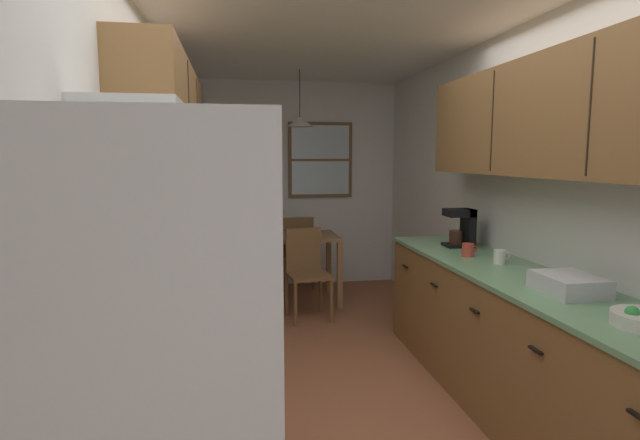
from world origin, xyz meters
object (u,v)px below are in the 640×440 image
(refrigerator, at_px, (155,420))
(mug_by_coffeemaker, at_px, (468,250))
(dining_table, at_px, (300,248))
(microwave_over_range, at_px, (138,143))
(trash_bin, at_px, (240,292))
(mug_spare, at_px, (500,257))
(dining_chair_far, at_px, (297,249))
(table_serving_bowl, at_px, (309,232))
(stove_range, at_px, (177,417))
(storage_canister, at_px, (183,277))
(coffee_maker, at_px, (462,227))
(dish_rack, at_px, (569,284))
(dining_chair_near, at_px, (306,269))

(refrigerator, relative_size, mug_by_coffeemaker, 14.18)
(dining_table, bearing_deg, microwave_over_range, -108.45)
(trash_bin, distance_m, mug_spare, 2.46)
(mug_by_coffeemaker, bearing_deg, refrigerator, -134.76)
(dining_table, relative_size, dining_chair_far, 0.91)
(refrigerator, bearing_deg, table_serving_bowl, 75.48)
(table_serving_bowl, bearing_deg, stove_range, -108.17)
(dining_chair_far, bearing_deg, storage_canister, -106.90)
(dining_chair_far, distance_m, trash_bin, 1.49)
(mug_by_coffeemaker, height_order, table_serving_bowl, mug_by_coffeemaker)
(storage_canister, height_order, coffee_maker, coffee_maker)
(mug_by_coffeemaker, height_order, dish_rack, dish_rack)
(refrigerator, xyz_separation_m, dish_rack, (1.98, 0.90, 0.09))
(dining_table, relative_size, coffee_maker, 2.66)
(refrigerator, height_order, dish_rack, refrigerator)
(dish_rack, bearing_deg, mug_spare, 87.67)
(microwave_over_range, xyz_separation_m, dish_rack, (2.13, 0.16, -0.73))
(coffee_maker, distance_m, table_serving_bowl, 2.01)
(dish_rack, bearing_deg, storage_canister, 170.30)
(stove_range, height_order, dish_rack, stove_range)
(dining_table, bearing_deg, storage_canister, -109.55)
(microwave_over_range, bearing_deg, dining_chair_near, 68.32)
(dining_table, height_order, dining_chair_far, dining_chair_far)
(refrigerator, height_order, storage_canister, refrigerator)
(dining_chair_near, distance_m, trash_bin, 0.71)
(dining_chair_far, bearing_deg, mug_spare, -70.45)
(coffee_maker, bearing_deg, refrigerator, -131.46)
(refrigerator, bearing_deg, trash_bin, 85.47)
(stove_range, bearing_deg, dish_rack, 4.44)
(table_serving_bowl, bearing_deg, dish_rack, -73.41)
(refrigerator, xyz_separation_m, mug_spare, (2.01, 1.66, 0.09))
(dining_table, height_order, mug_by_coffeemaker, mug_by_coffeemaker)
(dining_table, distance_m, dining_chair_near, 0.57)
(dining_table, bearing_deg, trash_bin, -132.81)
(stove_range, distance_m, table_serving_bowl, 3.47)
(mug_by_coffeemaker, xyz_separation_m, dish_rack, (0.07, -1.02, 0.00))
(stove_range, distance_m, dining_chair_near, 2.88)
(microwave_over_range, xyz_separation_m, coffee_maker, (2.19, 1.57, -0.62))
(refrigerator, distance_m, storage_canister, 1.25)
(refrigerator, distance_m, dish_rack, 2.17)
(dish_rack, bearing_deg, refrigerator, -155.52)
(stove_range, distance_m, dining_chair_far, 3.96)
(microwave_over_range, height_order, dining_chair_near, microwave_over_range)
(dining_chair_near, distance_m, mug_by_coffeemaker, 1.87)
(refrigerator, height_order, dining_chair_far, refrigerator)
(trash_bin, distance_m, dish_rack, 3.00)
(dining_chair_near, xyz_separation_m, dining_chair_far, (0.04, 1.12, 0.00))
(storage_canister, bearing_deg, dining_chair_near, 66.31)
(mug_by_coffeemaker, xyz_separation_m, table_serving_bowl, (-0.86, 2.11, -0.16))
(refrigerator, bearing_deg, dining_table, 76.77)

